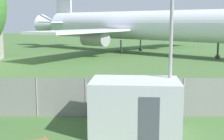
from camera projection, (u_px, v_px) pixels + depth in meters
The scene contains 4 objects.
perimeter_fence at pixel (85, 97), 16.22m from camera, with size 56.07×0.07×2.06m.
airplane at pixel (138, 26), 48.23m from camera, with size 39.10×33.37×13.07m.
portable_cabin at pixel (134, 106), 13.88m from camera, with size 4.08×2.78×2.40m.
light_mast at pixel (171, 30), 13.95m from camera, with size 0.44×0.44×7.41m.
Camera 1 is at (1.37, -6.26, 4.98)m, focal length 50.00 mm.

